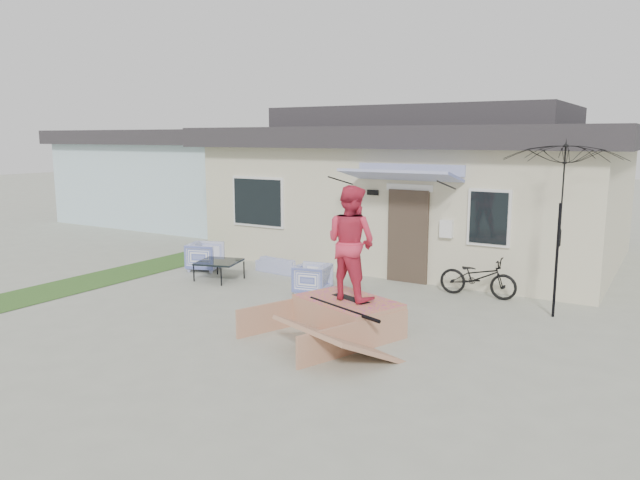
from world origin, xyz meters
The scene contains 13 objects.
ground centered at (0.00, 0.00, 0.00)m, with size 90.00×90.00×0.00m, color #979A89.
grass_strip centered at (-5.20, 2.00, 0.00)m, with size 1.40×8.00×0.01m, color #2F5621.
house centered at (0.00, 7.99, 1.94)m, with size 10.80×8.49×4.10m.
neighbor_house centered at (-10.50, 10.00, 1.78)m, with size 8.60×7.60×3.50m.
loveseat centered at (-1.98, 3.78, 0.26)m, with size 1.31×0.39×0.51m, color #4B59B2.
armchair_left centered at (-3.76, 3.01, 0.38)m, with size 0.75×0.70×0.77m, color #4B59B2.
armchair_right centered at (-0.29, 2.46, 0.35)m, with size 0.68×0.64×0.70m, color #4B59B2.
coffee_table centered at (-2.79, 2.40, 0.22)m, with size 0.91×0.91×0.45m, color black.
bicycle centered at (2.75, 4.03, 0.51)m, with size 0.55×1.59×1.02m, color black.
patio_umbrella centered at (4.36, 3.37, 1.75)m, with size 2.56×2.44×2.20m.
skate_ramp centered at (1.55, 0.65, 0.28)m, with size 1.67×2.23×0.56m, color #AA7456, non-canonical shape.
skateboard centered at (1.56, 0.70, 0.58)m, with size 0.78×0.20×0.05m, color black.
skater centered at (1.56, 0.70, 1.56)m, with size 0.93×0.72×1.91m, color #D62D4A.
Camera 1 is at (6.20, -7.93, 3.26)m, focal length 33.66 mm.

